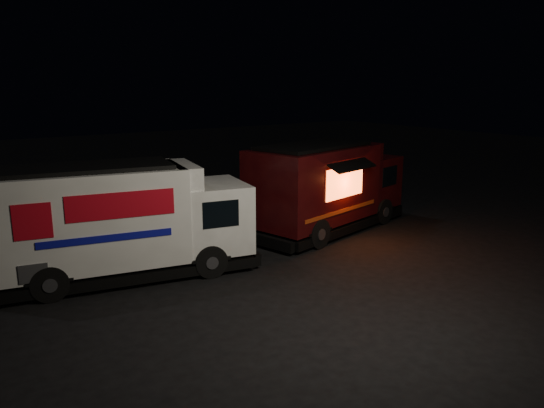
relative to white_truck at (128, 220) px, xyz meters
The scene contains 3 objects.
ground 3.91m from the white_truck, 41.65° to the right, with size 80.00×80.00×0.00m, color black.
white_truck is the anchor object (origin of this frame).
red_truck 7.09m from the white_truck, ahead, with size 6.40×2.35×2.98m, color #3A0A0A, non-canonical shape.
Camera 1 is at (-7.25, -10.35, 4.93)m, focal length 35.00 mm.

